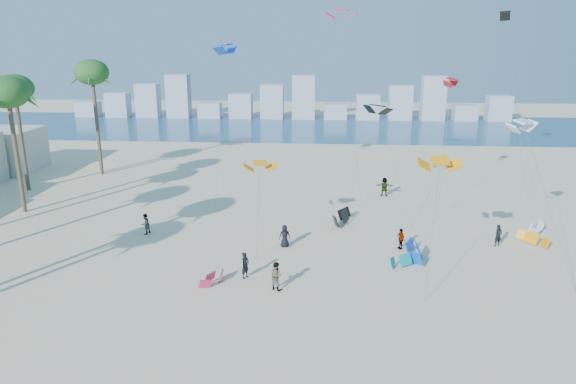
{
  "coord_description": "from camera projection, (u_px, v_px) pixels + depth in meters",
  "views": [
    {
      "loc": [
        5.68,
        -21.83,
        15.74
      ],
      "look_at": [
        3.0,
        16.0,
        4.5
      ],
      "focal_mm": 33.05,
      "sensor_mm": 36.0,
      "label": 1
    }
  ],
  "objects": [
    {
      "name": "flying_kites",
      "position": [
        421.0,
        80.0,
        45.03
      ],
      "size": [
        39.27,
        29.31,
        18.6
      ],
      "color": "orange",
      "rests_on": "ground"
    },
    {
      "name": "grounded_kites",
      "position": [
        420.0,
        239.0,
        41.23
      ],
      "size": [
        26.87,
        15.36,
        1.08
      ],
      "color": "#CB2D5A",
      "rests_on": "ground"
    },
    {
      "name": "ground",
      "position": [
        203.0,
        373.0,
        25.74
      ],
      "size": [
        220.0,
        220.0,
        0.0
      ],
      "primitive_type": "plane",
      "color": "beige",
      "rests_on": "ground"
    },
    {
      "name": "ocean",
      "position": [
        293.0,
        127.0,
        94.6
      ],
      "size": [
        220.0,
        220.0,
        0.0
      ],
      "primitive_type": "plane",
      "color": "navy",
      "rests_on": "ground"
    },
    {
      "name": "distant_skyline",
      "position": [
        290.0,
        103.0,
        103.37
      ],
      "size": [
        85.0,
        3.0,
        8.4
      ],
      "color": "#9EADBF",
      "rests_on": "ground"
    },
    {
      "name": "kitesurfers_far",
      "position": [
        380.0,
        222.0,
        43.91
      ],
      "size": [
        35.79,
        22.04,
        1.92
      ],
      "color": "black",
      "rests_on": "ground"
    },
    {
      "name": "kitesurfer_mid",
      "position": [
        276.0,
        276.0,
        33.96
      ],
      "size": [
        1.15,
        1.09,
        1.88
      ],
      "primitive_type": "imported",
      "rotation": [
        0.0,
        0.0,
        2.58
      ],
      "color": "gray",
      "rests_on": "ground"
    },
    {
      "name": "kitesurfer_near",
      "position": [
        245.0,
        265.0,
        35.56
      ],
      "size": [
        0.72,
        0.79,
        1.82
      ],
      "primitive_type": "imported",
      "rotation": [
        0.0,
        0.0,
        1.03
      ],
      "color": "black",
      "rests_on": "ground"
    }
  ]
}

